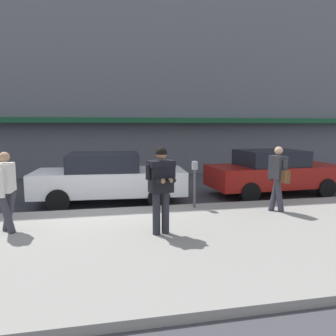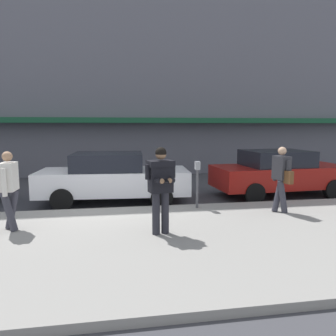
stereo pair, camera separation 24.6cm
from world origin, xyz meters
The scene contains 10 objects.
ground_plane centered at (0.00, 0.00, 0.00)m, with size 80.00×80.00×0.00m, color #3D3D42.
sidewalk centered at (1.00, -2.85, 0.07)m, with size 32.00×5.30×0.14m, color gray.
curb_paint_line centered at (1.00, 0.05, 0.00)m, with size 28.00×0.12×0.01m, color silver.
storefront_facade centered at (1.00, 8.49, 7.59)m, with size 28.00×4.70×15.22m.
parked_sedan_mid centered at (0.47, 0.97, 0.79)m, with size 4.60×2.14×1.54m.
parked_sedan_far centered at (6.03, 1.08, 0.79)m, with size 4.60×2.14×1.54m.
man_texting_on_phone centered at (1.45, -2.59, 1.25)m, with size 0.64×0.63×1.81m.
pedestrian_in_light_coat centered at (-1.68, -1.81, 1.11)m, with size 0.34×0.60×1.70m.
pedestrian_with_bag centered at (4.74, -1.43, 1.11)m, with size 0.38×0.72×1.70m.
parking_meter centered at (2.74, -0.60, 0.97)m, with size 0.12×0.18×1.27m.
Camera 2 is at (0.52, -9.08, 2.38)m, focal length 35.00 mm.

